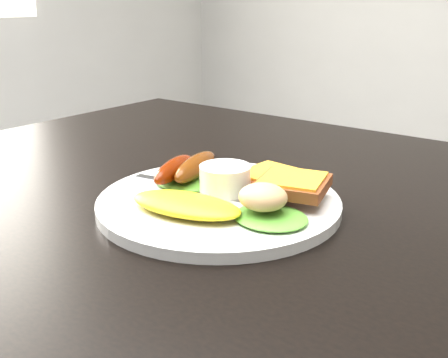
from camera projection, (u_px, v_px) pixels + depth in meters
dining_table at (287, 216)px, 0.63m from camera, size 1.20×0.80×0.04m
plate at (219, 203)px, 0.60m from camera, size 0.28×0.28×0.01m
lettuce_left at (190, 180)px, 0.65m from camera, size 0.10×0.10×0.01m
lettuce_right at (270, 217)px, 0.54m from camera, size 0.08×0.08×0.01m
omelette at (186, 205)px, 0.55m from camera, size 0.14×0.08×0.02m
sausage_a at (174, 169)px, 0.64m from camera, size 0.05×0.10×0.02m
sausage_b at (196, 166)px, 0.65m from camera, size 0.06×0.11×0.03m
ramekin at (225, 180)px, 0.61m from camera, size 0.06×0.06×0.03m
toast_a at (272, 180)px, 0.64m from camera, size 0.09×0.09×0.01m
toast_b at (293, 185)px, 0.58m from camera, size 0.09×0.09×0.01m
potato_salad at (263, 197)px, 0.54m from camera, size 0.06×0.06×0.03m
fork at (186, 185)px, 0.63m from camera, size 0.15×0.03×0.00m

